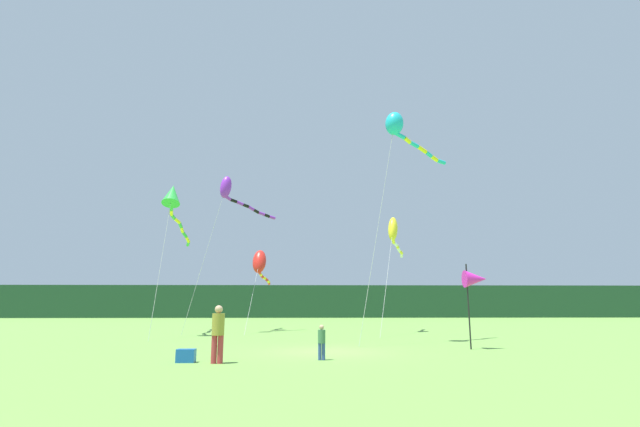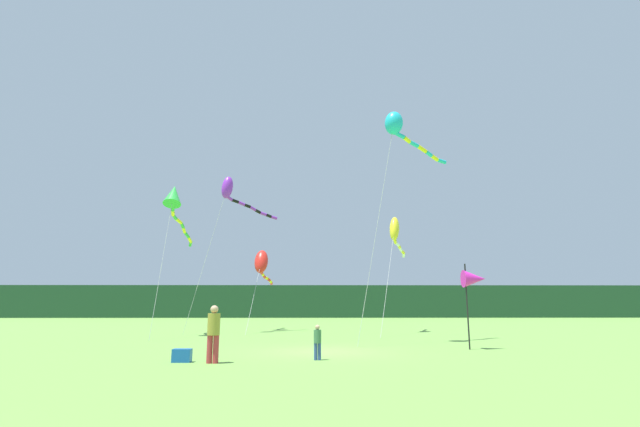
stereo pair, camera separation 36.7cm
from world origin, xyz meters
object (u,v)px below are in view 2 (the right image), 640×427
Objects in this scene: kite_green at (175,201)px; person_adult at (214,331)px; kite_red at (262,263)px; kite_cyan at (398,127)px; kite_purple at (232,192)px; kite_yellow at (395,231)px; cooler_box at (182,356)px; banner_flag_pole at (474,280)px; person_child at (317,340)px.

person_adult is at bearing -67.25° from kite_green.
kite_cyan is (7.75, -10.54, 5.83)m from kite_red.
kite_red is 14.32m from kite_cyan.
kite_purple is 0.90× the size of kite_cyan.
kite_purple is at bearing 98.69° from person_adult.
kite_red is 1.02× the size of kite_yellow.
person_adult is 17.20m from kite_purple.
kite_yellow reaches higher than person_adult.
kite_green is 13.95m from kite_yellow.
kite_red is 7.75m from kite_green.
kite_green is at bearing -167.56° from kite_yellow.
cooler_box is 11.48m from banner_flag_pole.
person_adult is 0.15× the size of kite_cyan.
kite_cyan reaches higher than kite_red.
person_adult is 1.28m from cooler_box.
kite_cyan reaches higher than cooler_box.
kite_purple reaches higher than kite_green.
kite_yellow is at bearing 1.55° from kite_purple.
kite_red is at bearing 91.75° from person_adult.
person_adult is 3.08× the size of cooler_box.
kite_green is at bearing 157.15° from kite_cyan.
kite_purple is (-2.30, 15.04, 8.01)m from person_adult.
kite_green is at bearing 125.80° from person_child.
kite_yellow is (5.21, 14.56, 5.81)m from person_child.
person_child is 0.11× the size of kite_purple.
banner_flag_pole is at bearing -84.25° from kite_yellow.
person_child reaches higher than cooler_box.
kite_cyan is (-2.30, 2.96, 7.65)m from banner_flag_pole.
kite_red is (-3.71, 16.89, 3.93)m from person_child.
kite_purple is 4.13m from kite_green.
kite_green is at bearing 150.88° from banner_flag_pole.
kite_green is 13.70m from kite_cyan.
banner_flag_pole reaches higher than person_adult.
kite_yellow reaches higher than kite_red.
kite_cyan reaches higher than kite_green.
cooler_box is 0.17× the size of banner_flag_pole.
kite_green is 0.89× the size of kite_cyan.
banner_flag_pole is 0.34× the size of kite_green.
kite_purple is 12.46m from kite_cyan.
person_child is 17.42m from kite_purple.
person_adult is 18.31m from kite_yellow.
person_adult is 1.57× the size of person_child.
kite_cyan is 9.19m from kite_yellow.
banner_flag_pole reaches higher than cooler_box.
kite_green is (-4.63, -5.32, 3.21)m from kite_red.
kite_purple reaches higher than kite_red.
kite_yellow is at bearing -14.62° from kite_red.
person_adult is 3.28m from person_child.
kite_green reaches higher than kite_red.
banner_flag_pole is 17.55m from kite_green.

